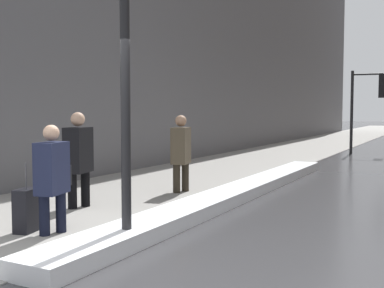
# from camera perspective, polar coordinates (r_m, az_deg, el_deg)

# --- Properties ---
(ground_plane) EXTENTS (160.00, 160.00, 0.00)m
(ground_plane) POSITION_cam_1_polar(r_m,az_deg,el_deg) (5.48, -16.48, -13.72)
(ground_plane) COLOR #38383A
(sidewalk_slab) EXTENTS (4.00, 80.00, 0.01)m
(sidewalk_slab) POSITION_cam_1_polar(r_m,az_deg,el_deg) (19.63, 10.90, -0.97)
(sidewalk_slab) COLOR gray
(sidewalk_slab) RESTS_ON ground
(snow_bank_curb) EXTENTS (0.69, 10.40, 0.21)m
(snow_bank_curb) POSITION_cam_1_polar(r_m,az_deg,el_deg) (9.19, 5.24, -5.77)
(snow_bank_curb) COLOR white
(snow_bank_curb) RESTS_ON ground
(building_facade_left) EXTENTS (6.00, 36.00, 13.73)m
(building_facade_left) POSITION_cam_1_polar(r_m,az_deg,el_deg) (26.53, 3.63, 15.23)
(building_facade_left) COLOR slate
(building_facade_left) RESTS_ON ground
(traffic_light_near) EXTENTS (1.31, 0.36, 3.21)m
(traffic_light_near) POSITION_cam_1_polar(r_m,az_deg,el_deg) (19.66, 20.54, 5.56)
(traffic_light_near) COLOR black
(traffic_light_near) RESTS_ON ground
(pedestrian_with_shoulder_bag) EXTENTS (0.38, 0.71, 1.47)m
(pedestrian_with_shoulder_bag) POSITION_cam_1_polar(r_m,az_deg,el_deg) (6.65, -16.19, -3.45)
(pedestrian_with_shoulder_bag) COLOR black
(pedestrian_with_shoulder_bag) RESTS_ON ground
(pedestrian_trailing) EXTENTS (0.43, 0.59, 1.63)m
(pedestrian_trailing) POSITION_cam_1_polar(r_m,az_deg,el_deg) (8.34, -13.32, -1.30)
(pedestrian_trailing) COLOR black
(pedestrian_trailing) RESTS_ON ground
(pedestrian_in_glasses) EXTENTS (0.41, 0.56, 1.57)m
(pedestrian_in_glasses) POSITION_cam_1_polar(r_m,az_deg,el_deg) (9.70, -1.32, -0.68)
(pedestrian_in_glasses) COLOR #2A241B
(pedestrian_in_glasses) RESTS_ON ground
(rolling_suitcase) EXTENTS (0.30, 0.40, 0.95)m
(rolling_suitcase) POSITION_cam_1_polar(r_m,az_deg,el_deg) (6.93, -18.99, -7.49)
(rolling_suitcase) COLOR black
(rolling_suitcase) RESTS_ON ground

